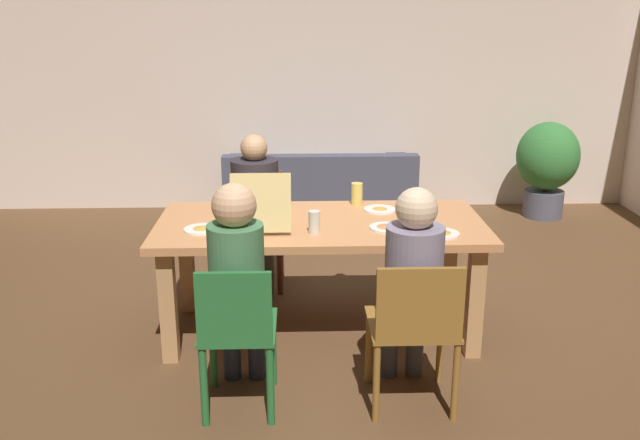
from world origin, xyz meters
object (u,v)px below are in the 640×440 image
object	(u,v)px
pizza_box_0	(262,213)
person_0	(255,200)
potted_plant	(547,163)
dining_table	(321,237)
drinking_glass_1	(357,194)
drinking_glass_0	(314,222)
plate_1	(387,227)
plate_3	(441,233)
person_1	(412,276)
chair_0	(257,225)
plate_0	(380,209)
chair_2	(237,332)
plate_2	(202,229)
couch	(319,195)
person_2	(238,276)
chair_1	(415,324)

from	to	relation	value
pizza_box_0	person_0	bearing A→B (deg)	97.18
potted_plant	dining_table	bearing A→B (deg)	-133.01
person_0	drinking_glass_1	size ratio (longest dim) A/B	7.90
person_0	pizza_box_0	xyz separation A→B (m)	(0.09, -0.73, 0.11)
dining_table	potted_plant	bearing A→B (deg)	46.99
pizza_box_0	drinking_glass_0	bearing A→B (deg)	-38.48
plate_1	plate_3	size ratio (longest dim) A/B	0.99
plate_3	person_1	bearing A→B (deg)	-116.18
chair_0	plate_0	distance (m)	1.12
chair_0	chair_2	distance (m)	1.83
plate_0	potted_plant	bearing A→B (deg)	49.57
dining_table	plate_2	size ratio (longest dim) A/B	9.27
dining_table	couch	bearing A→B (deg)	88.26
person_2	chair_1	bearing A→B (deg)	-8.78
pizza_box_0	plate_1	bearing A→B (deg)	-13.55
person_1	person_2	xyz separation A→B (m)	(-0.91, -0.00, 0.02)
chair_1	plate_0	size ratio (longest dim) A/B	3.95
dining_table	chair_2	bearing A→B (deg)	-115.76
plate_1	person_2	bearing A→B (deg)	-142.81
chair_0	person_2	bearing A→B (deg)	-90.00
potted_plant	plate_1	bearing A→B (deg)	-126.09
dining_table	plate_0	xyz separation A→B (m)	(0.40, 0.23, 0.11)
dining_table	chair_0	size ratio (longest dim) A/B	2.40
dining_table	chair_0	world-z (taller)	chair_0
person_1	chair_2	xyz separation A→B (m)	(-0.91, -0.14, -0.23)
chair_0	plate_0	world-z (taller)	chair_0
dining_table	plate_3	distance (m)	0.77
chair_0	plate_1	world-z (taller)	chair_0
person_0	drinking_glass_0	xyz separation A→B (m)	(0.41, -0.99, 0.13)
chair_1	chair_0	bearing A→B (deg)	116.43
chair_1	drinking_glass_1	size ratio (longest dim) A/B	5.72
pizza_box_0	plate_2	xyz separation A→B (m)	(-0.36, -0.18, -0.04)
chair_0	drinking_glass_0	size ratio (longest dim) A/B	6.30
drinking_glass_1	person_2	bearing A→B (deg)	-120.97
person_0	pizza_box_0	world-z (taller)	person_0
drinking_glass_1	plate_0	bearing A→B (deg)	-47.89
person_1	chair_1	bearing A→B (deg)	-90.00
chair_2	potted_plant	bearing A→B (deg)	50.98
plate_1	person_1	bearing A→B (deg)	-85.57
dining_table	person_0	bearing A→B (deg)	121.25
person_1	chair_2	distance (m)	0.95
pizza_box_0	plate_3	world-z (taller)	pizza_box_0
drinking_glass_0	drinking_glass_1	world-z (taller)	drinking_glass_1
drinking_glass_0	couch	bearing A→B (deg)	87.45
plate_2	drinking_glass_0	xyz separation A→B (m)	(0.68, -0.08, 0.06)
person_0	plate_2	xyz separation A→B (m)	(-0.27, -0.91, 0.07)
chair_0	plate_0	xyz separation A→B (m)	(0.86, -0.65, 0.31)
dining_table	chair_1	size ratio (longest dim) A/B	2.43
plate_3	potted_plant	size ratio (longest dim) A/B	0.23
potted_plant	pizza_box_0	bearing A→B (deg)	-137.41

